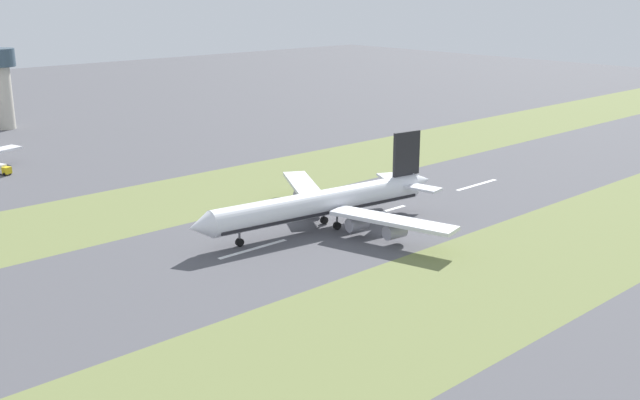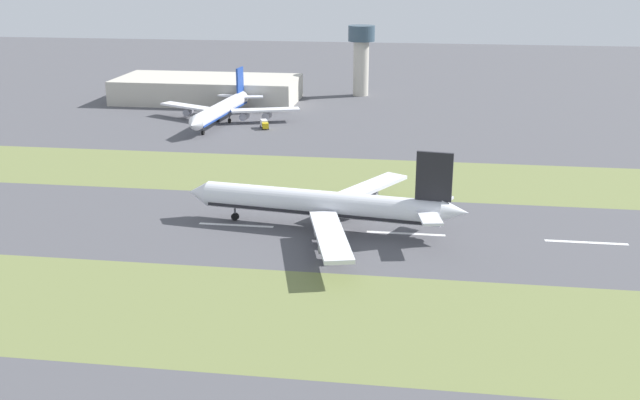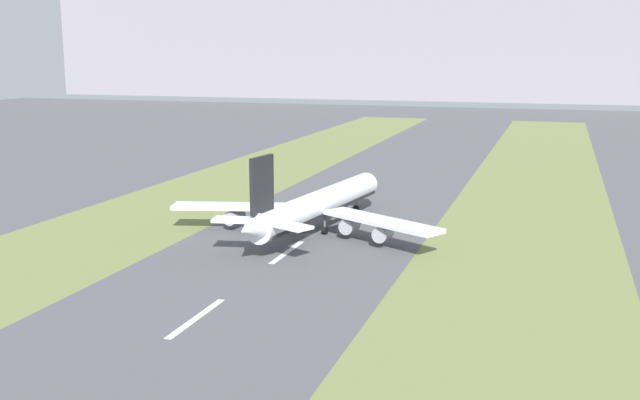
# 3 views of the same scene
# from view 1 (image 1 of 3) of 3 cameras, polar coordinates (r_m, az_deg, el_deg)

# --- Properties ---
(ground_plane) EXTENTS (800.00, 800.00, 0.00)m
(ground_plane) POSITION_cam_1_polar(r_m,az_deg,el_deg) (177.17, 1.21, -1.94)
(ground_plane) COLOR #4C4C51
(grass_median_west) EXTENTS (40.00, 600.00, 0.01)m
(grass_median_west) POSITION_cam_1_polar(r_m,az_deg,el_deg) (149.78, 13.21, -5.81)
(grass_median_west) COLOR olive
(grass_median_west) RESTS_ON ground
(grass_median_east) EXTENTS (40.00, 600.00, 0.01)m
(grass_median_east) POSITION_cam_1_polar(r_m,az_deg,el_deg) (210.69, -7.25, 0.87)
(grass_median_east) COLOR olive
(grass_median_east) RESTS_ON ground
(centreline_dash_near) EXTENTS (1.20, 18.00, 0.01)m
(centreline_dash_near) POSITION_cam_1_polar(r_m,az_deg,el_deg) (217.63, 11.86, 1.14)
(centreline_dash_near) COLOR silver
(centreline_dash_near) RESTS_ON ground
(centreline_dash_mid) EXTENTS (1.20, 18.00, 0.01)m
(centreline_dash_mid) POSITION_cam_1_polar(r_m,az_deg,el_deg) (187.67, 4.63, -0.95)
(centreline_dash_mid) COLOR silver
(centreline_dash_mid) RESTS_ON ground
(centreline_dash_far) EXTENTS (1.20, 18.00, 0.01)m
(centreline_dash_far) POSITION_cam_1_polar(r_m,az_deg,el_deg) (162.11, -5.11, -3.73)
(centreline_dash_far) COLOR silver
(centreline_dash_far) RESTS_ON ground
(airplane_main_jet) EXTENTS (63.56, 67.13, 20.20)m
(airplane_main_jet) POSITION_cam_1_polar(r_m,az_deg,el_deg) (173.87, 0.52, -0.21)
(airplane_main_jet) COLOR silver
(airplane_main_jet) RESTS_ON ground
(control_tower) EXTENTS (12.00, 12.00, 31.37)m
(control_tower) POSITION_cam_1_polar(r_m,az_deg,el_deg) (319.74, -23.12, 8.42)
(control_tower) COLOR #BCB7A8
(control_tower) RESTS_ON ground
(service_truck) EXTENTS (6.39, 4.31, 3.10)m
(service_truck) POSITION_cam_1_polar(r_m,az_deg,el_deg) (244.04, -23.10, 2.19)
(service_truck) COLOR gold
(service_truck) RESTS_ON ground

